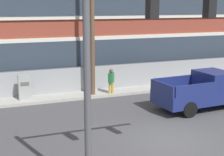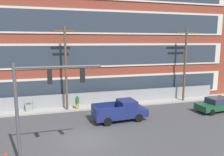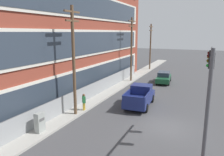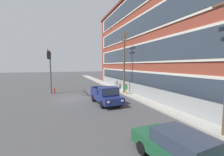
{
  "view_description": "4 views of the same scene",
  "coord_description": "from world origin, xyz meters",
  "px_view_note": "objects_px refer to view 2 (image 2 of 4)",
  "views": [
    {
      "loc": [
        -6.95,
        -11.47,
        5.46
      ],
      "look_at": [
        -1.74,
        1.92,
        2.39
      ],
      "focal_mm": 55.0,
      "sensor_mm": 36.0,
      "label": 1
    },
    {
      "loc": [
        -2.13,
        -16.04,
        7.56
      ],
      "look_at": [
        3.64,
        4.88,
        3.96
      ],
      "focal_mm": 35.0,
      "sensor_mm": 36.0,
      "label": 2
    },
    {
      "loc": [
        -15.82,
        -2.51,
        7.12
      ],
      "look_at": [
        -0.8,
        4.18,
        3.65
      ],
      "focal_mm": 35.0,
      "sensor_mm": 36.0,
      "label": 3
    },
    {
      "loc": [
        19.71,
        -1.5,
        4.32
      ],
      "look_at": [
        3.44,
        4.29,
        2.81
      ],
      "focal_mm": 24.0,
      "sensor_mm": 36.0,
      "label": 4
    }
  ],
  "objects_px": {
    "sedan_dark_green": "(217,104)",
    "electrical_cabinet": "(29,106)",
    "pickup_truck_navy": "(121,111)",
    "utility_pole_near_corner": "(66,66)",
    "utility_pole_midblock": "(185,62)",
    "pedestrian_near_cabinet": "(77,102)",
    "traffic_signal_mast": "(41,94)"
  },
  "relations": [
    {
      "from": "sedan_dark_green",
      "to": "electrical_cabinet",
      "type": "height_order",
      "value": "electrical_cabinet"
    },
    {
      "from": "pickup_truck_navy",
      "to": "sedan_dark_green",
      "type": "distance_m",
      "value": 10.95
    },
    {
      "from": "utility_pole_near_corner",
      "to": "utility_pole_midblock",
      "type": "bearing_deg",
      "value": -0.04
    },
    {
      "from": "utility_pole_near_corner",
      "to": "pedestrian_near_cabinet",
      "type": "distance_m",
      "value": 4.18
    },
    {
      "from": "traffic_signal_mast",
      "to": "pickup_truck_navy",
      "type": "relative_size",
      "value": 1.19
    },
    {
      "from": "traffic_signal_mast",
      "to": "pedestrian_near_cabinet",
      "type": "bearing_deg",
      "value": 72.52
    },
    {
      "from": "utility_pole_midblock",
      "to": "pedestrian_near_cabinet",
      "type": "distance_m",
      "value": 14.1
    },
    {
      "from": "traffic_signal_mast",
      "to": "utility_pole_midblock",
      "type": "xyz_separation_m",
      "value": [
        16.69,
        10.34,
        0.59
      ]
    },
    {
      "from": "pickup_truck_navy",
      "to": "traffic_signal_mast",
      "type": "bearing_deg",
      "value": -139.06
    },
    {
      "from": "sedan_dark_green",
      "to": "pedestrian_near_cabinet",
      "type": "height_order",
      "value": "pedestrian_near_cabinet"
    },
    {
      "from": "traffic_signal_mast",
      "to": "electrical_cabinet",
      "type": "relative_size",
      "value": 4.02
    },
    {
      "from": "traffic_signal_mast",
      "to": "electrical_cabinet",
      "type": "bearing_deg",
      "value": 99.99
    },
    {
      "from": "pedestrian_near_cabinet",
      "to": "utility_pole_near_corner",
      "type": "bearing_deg",
      "value": 169.87
    },
    {
      "from": "traffic_signal_mast",
      "to": "utility_pole_near_corner",
      "type": "distance_m",
      "value": 10.58
    },
    {
      "from": "utility_pole_near_corner",
      "to": "electrical_cabinet",
      "type": "distance_m",
      "value": 5.81
    },
    {
      "from": "pickup_truck_navy",
      "to": "electrical_cabinet",
      "type": "xyz_separation_m",
      "value": [
        -8.82,
        4.69,
        -0.15
      ]
    },
    {
      "from": "traffic_signal_mast",
      "to": "sedan_dark_green",
      "type": "height_order",
      "value": "traffic_signal_mast"
    },
    {
      "from": "utility_pole_near_corner",
      "to": "sedan_dark_green",
      "type": "bearing_deg",
      "value": -16.02
    },
    {
      "from": "traffic_signal_mast",
      "to": "utility_pole_near_corner",
      "type": "height_order",
      "value": "utility_pole_near_corner"
    },
    {
      "from": "electrical_cabinet",
      "to": "pedestrian_near_cabinet",
      "type": "distance_m",
      "value": 5.12
    },
    {
      "from": "traffic_signal_mast",
      "to": "utility_pole_near_corner",
      "type": "bearing_deg",
      "value": 78.52
    },
    {
      "from": "pickup_truck_navy",
      "to": "utility_pole_near_corner",
      "type": "height_order",
      "value": "utility_pole_near_corner"
    },
    {
      "from": "pickup_truck_navy",
      "to": "electrical_cabinet",
      "type": "height_order",
      "value": "pickup_truck_navy"
    },
    {
      "from": "utility_pole_near_corner",
      "to": "electrical_cabinet",
      "type": "relative_size",
      "value": 5.81
    },
    {
      "from": "utility_pole_near_corner",
      "to": "electrical_cabinet",
      "type": "height_order",
      "value": "utility_pole_near_corner"
    },
    {
      "from": "utility_pole_near_corner",
      "to": "utility_pole_midblock",
      "type": "height_order",
      "value": "utility_pole_near_corner"
    },
    {
      "from": "utility_pole_near_corner",
      "to": "utility_pole_midblock",
      "type": "distance_m",
      "value": 14.58
    },
    {
      "from": "sedan_dark_green",
      "to": "electrical_cabinet",
      "type": "relative_size",
      "value": 2.98
    },
    {
      "from": "sedan_dark_green",
      "to": "utility_pole_midblock",
      "type": "bearing_deg",
      "value": 104.88
    },
    {
      "from": "utility_pole_midblock",
      "to": "sedan_dark_green",
      "type": "bearing_deg",
      "value": -75.12
    },
    {
      "from": "sedan_dark_green",
      "to": "utility_pole_midblock",
      "type": "relative_size",
      "value": 0.52
    },
    {
      "from": "utility_pole_midblock",
      "to": "electrical_cabinet",
      "type": "bearing_deg",
      "value": 178.88
    }
  ]
}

